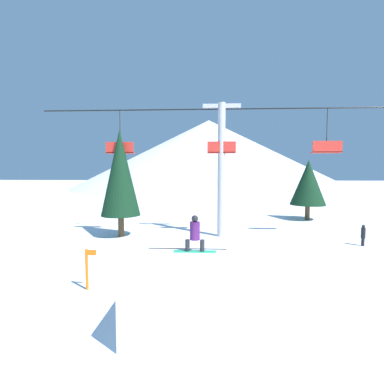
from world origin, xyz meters
TOP-DOWN VIEW (x-y plane):
  - ground_plane at (0.00, 0.00)m, footprint 220.00×220.00m
  - mountain_ridge at (0.00, 66.95)m, footprint 65.23×65.23m
  - snow_ramp at (-0.77, 0.62)m, footprint 2.81×3.88m
  - snowboarder at (-0.49, 2.11)m, footprint 1.45×0.34m
  - chairlift at (0.80, 11.39)m, footprint 23.17×0.49m
  - pine_tree_near at (-5.67, 10.91)m, footprint 2.50×2.50m
  - pine_tree_far at (8.53, 18.20)m, footprint 2.99×2.99m
  - trail_marker at (-4.39, 2.39)m, footprint 0.41×0.10m
  - distant_skier at (8.78, 9.32)m, footprint 0.24×0.24m

SIDE VIEW (x-z plane):
  - ground_plane at x=0.00m, z-range 0.00..0.00m
  - distant_skier at x=8.78m, z-range 0.05..1.28m
  - snow_ramp at x=-0.77m, z-range 0.00..1.53m
  - trail_marker at x=-4.39m, z-range 0.06..1.55m
  - snowboarder at x=-0.49m, z-range 1.52..2.79m
  - pine_tree_far at x=8.53m, z-range 0.64..5.78m
  - pine_tree_near at x=-5.67m, z-range 0.68..7.57m
  - chairlift at x=0.80m, z-range 0.66..9.23m
  - mountain_ridge at x=0.00m, z-range 0.00..16.41m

